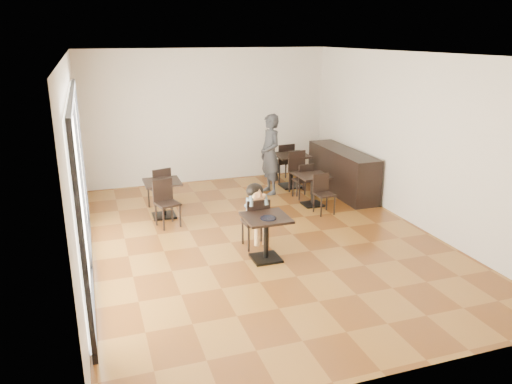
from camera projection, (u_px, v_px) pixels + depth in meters
name	position (u px, v px, depth m)	size (l,w,h in m)	color
floor	(262.00, 238.00, 8.95)	(6.00, 8.00, 0.01)	#915E25
ceiling	(263.00, 54.00, 7.99)	(6.00, 8.00, 0.01)	white
wall_back	(208.00, 116.00, 12.08)	(6.00, 0.01, 3.20)	beige
wall_front	(399.00, 238.00, 4.86)	(6.00, 0.01, 3.20)	beige
wall_left	(76.00, 165.00, 7.55)	(0.01, 8.00, 3.20)	beige
wall_right	(413.00, 140.00, 9.39)	(0.01, 8.00, 3.20)	beige
storefront_window	(79.00, 187.00, 7.17)	(0.04, 4.50, 2.60)	white
child_table	(266.00, 238.00, 8.01)	(0.70, 0.70, 0.74)	black
child_chair	(255.00, 222.00, 8.48)	(0.40, 0.40, 0.89)	black
child	(255.00, 216.00, 8.45)	(0.40, 0.56, 1.12)	gray
plate	(268.00, 218.00, 7.80)	(0.25, 0.25, 0.02)	black
pizza_slice	(259.00, 196.00, 8.15)	(0.26, 0.20, 0.06)	tan
adult_patron	(270.00, 154.00, 11.26)	(0.66, 0.44, 1.82)	#323236
cafe_table_mid	(313.00, 190.00, 10.60)	(0.63, 0.63, 0.67)	black
cafe_table_left	(163.00, 199.00, 9.91)	(0.70, 0.70, 0.74)	black
cafe_table_back	(291.00, 171.00, 11.88)	(0.75, 0.75, 0.79)	black
chair_mid_a	(302.00, 180.00, 11.08)	(0.36, 0.36, 0.80)	black
chair_mid_b	(324.00, 195.00, 10.08)	(0.36, 0.36, 0.80)	black
chair_left_a	(159.00, 188.00, 10.39)	(0.40, 0.40, 0.89)	black
chair_left_b	(167.00, 204.00, 9.39)	(0.40, 0.40, 0.89)	black
chair_back_a	(283.00, 162.00, 12.36)	(0.43, 0.43, 0.96)	black
chair_back_b	(301.00, 173.00, 11.36)	(0.43, 0.43, 0.96)	black
service_counter	(342.00, 171.00, 11.42)	(0.60, 2.40, 1.00)	black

